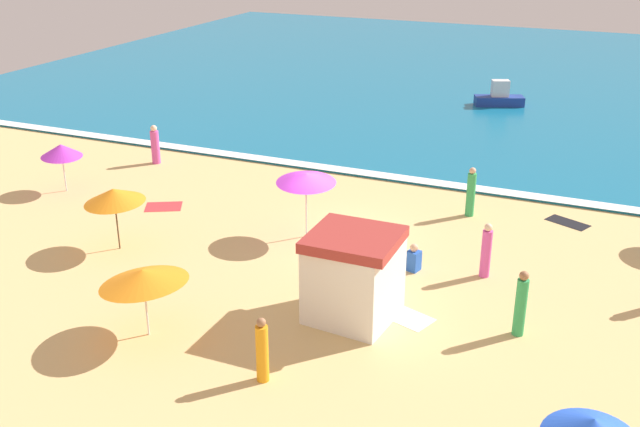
% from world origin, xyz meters
% --- Properties ---
extents(ground_plane, '(60.00, 60.00, 0.00)m').
position_xyz_m(ground_plane, '(0.00, 0.00, 0.00)').
color(ground_plane, '#D8B775').
extents(ocean_water, '(60.00, 44.00, 0.10)m').
position_xyz_m(ocean_water, '(0.00, 28.00, 0.05)').
color(ocean_water, '#146B93').
rests_on(ocean_water, ground_plane).
extents(wave_breaker_foam, '(57.00, 0.70, 0.01)m').
position_xyz_m(wave_breaker_foam, '(0.00, 6.30, 0.10)').
color(wave_breaker_foam, white).
rests_on(wave_breaker_foam, ocean_water).
extents(lifeguard_cabana, '(2.33, 2.26, 2.44)m').
position_xyz_m(lifeguard_cabana, '(2.40, -4.65, 1.24)').
color(lifeguard_cabana, white).
rests_on(lifeguard_cabana, ground_plane).
extents(beach_umbrella_2, '(2.14, 2.13, 1.95)m').
position_xyz_m(beach_umbrella_2, '(-11.34, -0.03, 1.65)').
color(beach_umbrella_2, silver).
rests_on(beach_umbrella_2, ground_plane).
extents(beach_umbrella_3, '(2.61, 2.59, 1.99)m').
position_xyz_m(beach_umbrella_3, '(-2.15, -7.58, 1.68)').
color(beach_umbrella_3, silver).
rests_on(beach_umbrella_3, ground_plane).
extents(beach_umbrella_5, '(2.72, 2.72, 2.12)m').
position_xyz_m(beach_umbrella_5, '(-6.11, -3.57, 1.84)').
color(beach_umbrella_5, '#4C3823').
rests_on(beach_umbrella_5, ground_plane).
extents(beach_umbrella_6, '(2.60, 2.61, 2.30)m').
position_xyz_m(beach_umbrella_6, '(-0.92, -0.31, 2.09)').
color(beach_umbrella_6, silver).
rests_on(beach_umbrella_6, ground_plane).
extents(beachgoer_0, '(0.40, 0.40, 1.71)m').
position_xyz_m(beachgoer_0, '(5.18, -0.86, 0.82)').
color(beachgoer_0, '#D84CA5').
rests_on(beachgoer_0, ground_plane).
extents(beachgoer_1, '(0.41, 0.41, 1.66)m').
position_xyz_m(beachgoer_1, '(1.50, -8.20, 0.79)').
color(beachgoer_1, orange).
rests_on(beachgoer_1, ground_plane).
extents(beachgoer_5, '(0.45, 0.45, 0.87)m').
position_xyz_m(beachgoer_5, '(3.10, -1.31, 0.38)').
color(beachgoer_5, blue).
rests_on(beachgoer_5, ground_plane).
extents(beachgoer_6, '(0.49, 0.49, 1.69)m').
position_xyz_m(beachgoer_6, '(-10.08, 4.22, 0.80)').
color(beachgoer_6, '#D84CA5').
rests_on(beachgoer_6, ground_plane).
extents(beachgoer_7, '(0.35, 0.35, 1.82)m').
position_xyz_m(beachgoer_7, '(6.65, -3.80, 0.88)').
color(beachgoer_7, green).
rests_on(beachgoer_7, ground_plane).
extents(beachgoer_9, '(0.43, 0.43, 1.82)m').
position_xyz_m(beachgoer_9, '(3.71, 3.68, 0.87)').
color(beachgoer_9, green).
rests_on(beachgoer_9, ground_plane).
extents(beach_towel_0, '(1.61, 1.46, 0.01)m').
position_xyz_m(beach_towel_0, '(-6.88, 0.05, 0.01)').
color(beach_towel_0, red).
rests_on(beach_towel_0, ground_plane).
extents(beach_towel_2, '(1.61, 1.23, 0.01)m').
position_xyz_m(beach_towel_2, '(7.05, 4.37, 0.01)').
color(beach_towel_2, black).
rests_on(beach_towel_2, ground_plane).
extents(beach_towel_3, '(1.60, 1.29, 0.01)m').
position_xyz_m(beach_towel_3, '(3.75, -4.11, 0.01)').
color(beach_towel_3, white).
rests_on(beach_towel_3, ground_plane).
extents(small_boat_0, '(2.81, 1.87, 1.41)m').
position_xyz_m(small_boat_0, '(1.74, 19.89, 0.55)').
color(small_boat_0, navy).
rests_on(small_boat_0, ocean_water).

